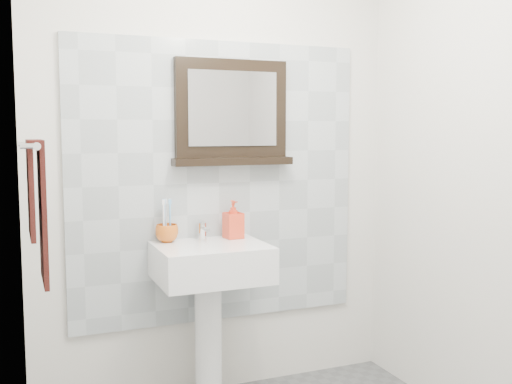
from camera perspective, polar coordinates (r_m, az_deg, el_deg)
back_wall at (r=3.23m, az=-3.68°, el=2.68°), size 2.00×0.01×2.50m
left_wall at (r=1.96m, az=-21.34°, el=0.28°), size 0.01×2.20×2.50m
splashback at (r=3.23m, az=-3.60°, el=0.90°), size 1.60×0.02×1.50m
pedestal_sink at (r=3.07m, az=-4.34°, el=-8.35°), size 0.55×0.44×0.96m
toothbrush_cup at (r=3.10m, az=-8.48°, el=-3.90°), size 0.13×0.13×0.09m
toothbrushes at (r=3.09m, az=-8.49°, el=-2.48°), size 0.05×0.04×0.21m
soap_dispenser at (r=3.17m, az=-2.18°, el=-2.62°), size 0.10×0.10×0.20m
framed_mirror at (r=3.21m, az=-2.35°, el=7.32°), size 0.66×0.11×0.56m
towel_bar at (r=2.41m, az=-20.42°, el=4.21°), size 0.07×0.40×0.03m
hand_towel at (r=2.43m, az=-20.07°, el=-0.75°), size 0.06×0.30×0.55m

